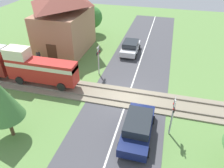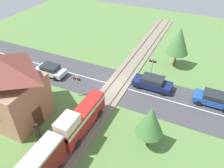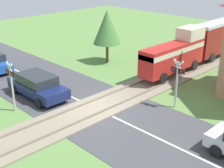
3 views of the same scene
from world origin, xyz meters
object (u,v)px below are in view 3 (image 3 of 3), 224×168
object	(u,v)px
car_near_crossing	(38,85)
crossing_signal_east_approach	(177,77)
train	(200,44)
crossing_signal_west_approach	(11,80)

from	to	relation	value
car_near_crossing	crossing_signal_east_approach	xyz separation A→B (m)	(7.07, 4.94, 1.12)
train	crossing_signal_west_approach	bearing A→B (deg)	-102.03
crossing_signal_west_approach	train	bearing A→B (deg)	77.97
car_near_crossing	crossing_signal_east_approach	distance (m)	8.70
car_near_crossing	crossing_signal_east_approach	size ratio (longest dim) A/B	1.54
car_near_crossing	crossing_signal_east_approach	world-z (taller)	crossing_signal_east_approach
train	crossing_signal_west_approach	xyz separation A→B (m)	(-3.15, -14.80, 0.05)
train	crossing_signal_west_approach	size ratio (longest dim) A/B	4.46
car_near_crossing	crossing_signal_east_approach	bearing A→B (deg)	34.97
train	crossing_signal_east_approach	bearing A→B (deg)	-67.97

